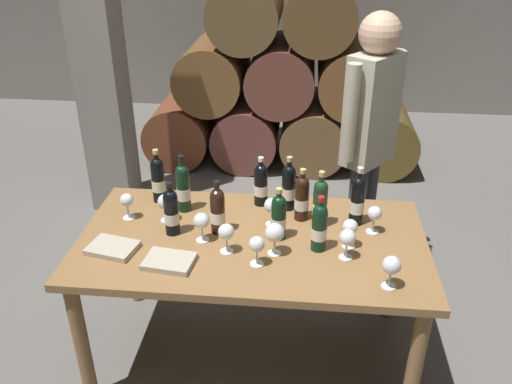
{
  "coord_description": "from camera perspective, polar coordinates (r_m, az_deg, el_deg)",
  "views": [
    {
      "loc": [
        0.23,
        -2.15,
        2.19
      ],
      "look_at": [
        0.0,
        0.2,
        0.91
      ],
      "focal_mm": 37.07,
      "sensor_mm": 36.0,
      "label": 1
    }
  ],
  "objects": [
    {
      "name": "wine_bottle_3",
      "position": [
        2.6,
        -9.13,
        -2.09
      ],
      "size": [
        0.07,
        0.07,
        0.28
      ],
      "color": "black",
      "rests_on": "dining_table"
    },
    {
      "name": "wine_bottle_5",
      "position": [
        2.65,
        6.93,
        -1.16
      ],
      "size": [
        0.07,
        0.07,
        0.3
      ],
      "color": "#19381E",
      "rests_on": "dining_table"
    },
    {
      "name": "wine_bottle_4",
      "position": [
        2.54,
        2.45,
        -2.67
      ],
      "size": [
        0.07,
        0.07,
        0.27
      ],
      "color": "black",
      "rests_on": "dining_table"
    },
    {
      "name": "wine_glass_0",
      "position": [
        2.42,
        2.03,
        -4.46
      ],
      "size": [
        0.09,
        0.09,
        0.16
      ],
      "color": "white",
      "rests_on": "dining_table"
    },
    {
      "name": "stone_pillar",
      "position": [
        4.15,
        -16.78,
        14.91
      ],
      "size": [
        0.32,
        0.32,
        2.6
      ],
      "primitive_type": "cube",
      "color": "gray",
      "rests_on": "ground_plane"
    },
    {
      "name": "barrel_stack",
      "position": [
        4.98,
        2.75,
        11.29
      ],
      "size": [
        2.49,
        0.9,
        1.69
      ],
      "color": "brown",
      "rests_on": "ground_plane"
    },
    {
      "name": "leather_ledger",
      "position": [
        2.59,
        -15.22,
        -5.85
      ],
      "size": [
        0.25,
        0.2,
        0.03
      ],
      "primitive_type": "cube",
      "rotation": [
        0.0,
        0.0,
        -0.21
      ],
      "color": "#B2A893",
      "rests_on": "dining_table"
    },
    {
      "name": "wine_glass_9",
      "position": [
        2.78,
        -13.76,
        -0.97
      ],
      "size": [
        0.07,
        0.07,
        0.14
      ],
      "color": "white",
      "rests_on": "dining_table"
    },
    {
      "name": "ground_plane",
      "position": [
        3.08,
        -0.38,
        -16.91
      ],
      "size": [
        14.0,
        14.0,
        0.0
      ],
      "primitive_type": "plane",
      "color": "#66635E"
    },
    {
      "name": "dining_table",
      "position": [
        2.64,
        -0.43,
        -6.67
      ],
      "size": [
        1.7,
        0.9,
        0.76
      ],
      "color": "olive",
      "rests_on": "ground_plane"
    },
    {
      "name": "wine_bottle_2",
      "position": [
        2.9,
        -10.52,
        1.37
      ],
      "size": [
        0.07,
        0.07,
        0.31
      ],
      "color": "black",
      "rests_on": "dining_table"
    },
    {
      "name": "wine_glass_6",
      "position": [
        2.52,
        10.12,
        -3.83
      ],
      "size": [
        0.07,
        0.07,
        0.15
      ],
      "color": "white",
      "rests_on": "dining_table"
    },
    {
      "name": "wine_bottle_7",
      "position": [
        2.78,
        3.55,
        0.58
      ],
      "size": [
        0.07,
        0.07,
        0.3
      ],
      "color": "black",
      "rests_on": "dining_table"
    },
    {
      "name": "wine_glass_5",
      "position": [
        2.29,
        14.42,
        -7.76
      ],
      "size": [
        0.08,
        0.08,
        0.15
      ],
      "color": "white",
      "rests_on": "dining_table"
    },
    {
      "name": "wine_bottle_8",
      "position": [
        2.7,
        4.96,
        -0.6
      ],
      "size": [
        0.07,
        0.07,
        0.28
      ],
      "color": "black",
      "rests_on": "dining_table"
    },
    {
      "name": "wine_glass_2",
      "position": [
        2.72,
        -9.77,
        -1.13
      ],
      "size": [
        0.08,
        0.08,
        0.15
      ],
      "color": "white",
      "rests_on": "dining_table"
    },
    {
      "name": "wine_glass_4",
      "position": [
        2.64,
        1.74,
        -1.54
      ],
      "size": [
        0.08,
        0.08,
        0.15
      ],
      "color": "white",
      "rests_on": "dining_table"
    },
    {
      "name": "wine_glass_10",
      "position": [
        2.43,
        9.83,
        -4.96
      ],
      "size": [
        0.08,
        0.08,
        0.15
      ],
      "color": "white",
      "rests_on": "dining_table"
    },
    {
      "name": "wine_glass_1",
      "position": [
        2.65,
        12.66,
        -2.36
      ],
      "size": [
        0.07,
        0.07,
        0.15
      ],
      "color": "white",
      "rests_on": "dining_table"
    },
    {
      "name": "wine_bottle_10",
      "position": [
        2.69,
        10.88,
        -0.85
      ],
      "size": [
        0.07,
        0.07,
        0.32
      ],
      "color": "black",
      "rests_on": "dining_table"
    },
    {
      "name": "wine_bottle_0",
      "position": [
        2.59,
        -4.16,
        -1.98
      ],
      "size": [
        0.07,
        0.07,
        0.28
      ],
      "color": "black",
      "rests_on": "dining_table"
    },
    {
      "name": "tasting_notebook",
      "position": [
        2.44,
        -9.35,
        -7.41
      ],
      "size": [
        0.24,
        0.19,
        0.03
      ],
      "primitive_type": "cube",
      "rotation": [
        0.0,
        0.0,
        -0.12
      ],
      "color": "#B2A893",
      "rests_on": "dining_table"
    },
    {
      "name": "wine_glass_8",
      "position": [
        2.53,
        -5.89,
        -3.19
      ],
      "size": [
        0.08,
        0.08,
        0.15
      ],
      "color": "white",
      "rests_on": "dining_table"
    },
    {
      "name": "wine_glass_3",
      "position": [
        2.44,
        -3.23,
        -4.41
      ],
      "size": [
        0.08,
        0.08,
        0.15
      ],
      "color": "white",
      "rests_on": "dining_table"
    },
    {
      "name": "wine_bottle_6",
      "position": [
        2.79,
        -7.87,
        0.52
      ],
      "size": [
        0.07,
        0.07,
        0.32
      ],
      "color": "black",
      "rests_on": "dining_table"
    },
    {
      "name": "wine_bottle_9",
      "position": [
        2.47,
        6.85,
        -3.74
      ],
      "size": [
        0.07,
        0.07,
        0.28
      ],
      "color": "black",
      "rests_on": "dining_table"
    },
    {
      "name": "sommelier_presenting",
      "position": [
        3.14,
        12.16,
        6.4
      ],
      "size": [
        0.34,
        0.4,
        1.72
      ],
      "color": "#383842",
      "rests_on": "ground_plane"
    },
    {
      "name": "wine_bottle_1",
      "position": [
        2.83,
        0.53,
        0.87
      ],
      "size": [
        0.07,
        0.07,
        0.28
      ],
      "color": "black",
      "rests_on": "dining_table"
    },
    {
      "name": "wine_glass_7",
      "position": [
        2.36,
        0.09,
        -5.77
      ],
      "size": [
        0.07,
        0.07,
        0.15
      ],
      "color": "white",
      "rests_on": "dining_table"
    }
  ]
}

